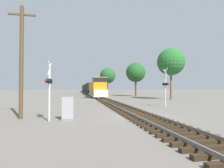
{
  "coord_description": "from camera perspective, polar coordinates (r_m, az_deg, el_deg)",
  "views": [
    {
      "loc": [
        -4.64,
        -12.76,
        2.15
      ],
      "look_at": [
        0.2,
        11.52,
        2.72
      ],
      "focal_mm": 28.0,
      "sensor_mm": 36.0,
      "label": 1
    }
  ],
  "objects": [
    {
      "name": "rail_track_bed",
      "position": [
        13.72,
        8.74,
        -9.74
      ],
      "size": [
        2.6,
        160.0,
        0.31
      ],
      "color": "black",
      "rests_on": "ground"
    },
    {
      "name": "tree_far_right",
      "position": [
        34.59,
        18.66,
        6.82
      ],
      "size": [
        5.07,
        5.07,
        9.56
      ],
      "color": "brown",
      "rests_on": "ground"
    },
    {
      "name": "crossing_signal_near",
      "position": [
        12.03,
        -19.89,
        -0.05
      ],
      "size": [
        0.37,
        1.01,
        3.84
      ],
      "rotation": [
        0.0,
        0.0,
        -1.63
      ],
      "color": "silver",
      "rests_on": "ground"
    },
    {
      "name": "crossing_signal_far",
      "position": [
        20.95,
        17.12,
        -0.28
      ],
      "size": [
        0.37,
        1.01,
        4.41
      ],
      "rotation": [
        0.0,
        0.0,
        1.63
      ],
      "color": "silver",
      "rests_on": "ground"
    },
    {
      "name": "freight_train",
      "position": [
        78.5,
        -7.89,
        -1.41
      ],
      "size": [
        2.91,
        88.44,
        4.43
      ],
      "color": "#B77A14",
      "rests_on": "ground"
    },
    {
      "name": "utility_pole",
      "position": [
        13.86,
        -27.47,
        6.94
      ],
      "size": [
        1.8,
        0.27,
        7.92
      ],
      "color": "#4C3A23",
      "rests_on": "ground"
    },
    {
      "name": "ground_plane",
      "position": [
        13.74,
        8.74,
        -10.29
      ],
      "size": [
        400.0,
        400.0,
        0.0
      ],
      "primitive_type": "plane",
      "color": "#666059"
    },
    {
      "name": "tree_deep_background",
      "position": [
        64.84,
        -1.42,
        2.73
      ],
      "size": [
        5.74,
        5.74,
        9.6
      ],
      "color": "#473521",
      "rests_on": "ground"
    },
    {
      "name": "relay_cabinet",
      "position": [
        12.2,
        -14.24,
        -7.8
      ],
      "size": [
        0.83,
        0.5,
        1.55
      ],
      "color": "slate",
      "rests_on": "ground"
    },
    {
      "name": "tree_mid_background",
      "position": [
        45.08,
        7.74,
        3.74
      ],
      "size": [
        4.97,
        4.97,
        8.62
      ],
      "color": "brown",
      "rests_on": "ground"
    }
  ]
}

